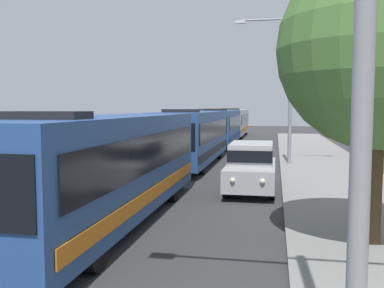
{
  "coord_description": "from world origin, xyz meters",
  "views": [
    {
      "loc": [
        3.3,
        1.35,
        3.28
      ],
      "look_at": [
        0.01,
        18.43,
        1.82
      ],
      "focal_mm": 40.45,
      "sensor_mm": 36.0,
      "label": 1
    }
  ],
  "objects_px": {
    "bus_second_in_line": "(194,135)",
    "white_suv": "(251,165)",
    "bus_lead": "(109,164)",
    "bus_middle": "(221,126)",
    "streetlamp_mid": "(291,73)",
    "box_truck_oncoming": "(211,120)",
    "roadside_tree": "(380,49)",
    "bus_fourth_in_line": "(234,122)"
  },
  "relations": [
    {
      "from": "streetlamp_mid",
      "to": "bus_second_in_line",
      "type": "bearing_deg",
      "value": -175.65
    },
    {
      "from": "bus_fourth_in_line",
      "to": "white_suv",
      "type": "distance_m",
      "value": 32.15
    },
    {
      "from": "bus_lead",
      "to": "bus_second_in_line",
      "type": "relative_size",
      "value": 1.0
    },
    {
      "from": "white_suv",
      "to": "streetlamp_mid",
      "type": "xyz_separation_m",
      "value": [
        1.7,
        7.74,
        4.16
      ]
    },
    {
      "from": "bus_lead",
      "to": "bus_middle",
      "type": "relative_size",
      "value": 1.03
    },
    {
      "from": "bus_second_in_line",
      "to": "roadside_tree",
      "type": "xyz_separation_m",
      "value": [
        6.87,
        -13.92,
        2.9
      ]
    },
    {
      "from": "bus_fourth_in_line",
      "to": "box_truck_oncoming",
      "type": "bearing_deg",
      "value": 127.85
    },
    {
      "from": "box_truck_oncoming",
      "to": "roadside_tree",
      "type": "height_order",
      "value": "roadside_tree"
    },
    {
      "from": "white_suv",
      "to": "box_truck_oncoming",
      "type": "xyz_separation_m",
      "value": [
        -7.0,
        36.18,
        0.68
      ]
    },
    {
      "from": "bus_fourth_in_line",
      "to": "streetlamp_mid",
      "type": "height_order",
      "value": "streetlamp_mid"
    },
    {
      "from": "bus_fourth_in_line",
      "to": "bus_second_in_line",
      "type": "bearing_deg",
      "value": -90.0
    },
    {
      "from": "bus_second_in_line",
      "to": "box_truck_oncoming",
      "type": "xyz_separation_m",
      "value": [
        -3.3,
        28.85,
        0.02
      ]
    },
    {
      "from": "bus_fourth_in_line",
      "to": "streetlamp_mid",
      "type": "distance_m",
      "value": 25.03
    },
    {
      "from": "bus_lead",
      "to": "bus_fourth_in_line",
      "type": "height_order",
      "value": "same"
    },
    {
      "from": "box_truck_oncoming",
      "to": "streetlamp_mid",
      "type": "xyz_separation_m",
      "value": [
        8.7,
        -28.44,
        3.48
      ]
    },
    {
      "from": "bus_fourth_in_line",
      "to": "white_suv",
      "type": "bearing_deg",
      "value": -83.39
    },
    {
      "from": "roadside_tree",
      "to": "streetlamp_mid",
      "type": "bearing_deg",
      "value": 95.86
    },
    {
      "from": "white_suv",
      "to": "box_truck_oncoming",
      "type": "bearing_deg",
      "value": 100.95
    },
    {
      "from": "bus_lead",
      "to": "white_suv",
      "type": "height_order",
      "value": "bus_lead"
    },
    {
      "from": "bus_fourth_in_line",
      "to": "bus_lead",
      "type": "bearing_deg",
      "value": -90.0
    },
    {
      "from": "bus_second_in_line",
      "to": "white_suv",
      "type": "distance_m",
      "value": 8.24
    },
    {
      "from": "bus_middle",
      "to": "roadside_tree",
      "type": "distance_m",
      "value": 27.46
    },
    {
      "from": "streetlamp_mid",
      "to": "bus_middle",
      "type": "bearing_deg",
      "value": 114.04
    },
    {
      "from": "bus_middle",
      "to": "white_suv",
      "type": "height_order",
      "value": "bus_middle"
    },
    {
      "from": "bus_middle",
      "to": "streetlamp_mid",
      "type": "distance_m",
      "value": 13.7
    },
    {
      "from": "bus_second_in_line",
      "to": "bus_lead",
      "type": "bearing_deg",
      "value": -90.0
    },
    {
      "from": "white_suv",
      "to": "roadside_tree",
      "type": "bearing_deg",
      "value": -64.28
    },
    {
      "from": "bus_second_in_line",
      "to": "streetlamp_mid",
      "type": "relative_size",
      "value": 1.4
    },
    {
      "from": "bus_lead",
      "to": "box_truck_oncoming",
      "type": "distance_m",
      "value": 41.87
    },
    {
      "from": "bus_second_in_line",
      "to": "streetlamp_mid",
      "type": "bearing_deg",
      "value": 4.35
    },
    {
      "from": "bus_lead",
      "to": "box_truck_oncoming",
      "type": "relative_size",
      "value": 1.45
    },
    {
      "from": "bus_second_in_line",
      "to": "white_suv",
      "type": "xyz_separation_m",
      "value": [
        3.7,
        -7.33,
        -0.66
      ]
    },
    {
      "from": "bus_fourth_in_line",
      "to": "bus_middle",
      "type": "bearing_deg",
      "value": -90.0
    },
    {
      "from": "bus_second_in_line",
      "to": "box_truck_oncoming",
      "type": "height_order",
      "value": "bus_second_in_line"
    },
    {
      "from": "bus_second_in_line",
      "to": "white_suv",
      "type": "bearing_deg",
      "value": -63.24
    },
    {
      "from": "bus_fourth_in_line",
      "to": "white_suv",
      "type": "xyz_separation_m",
      "value": [
        3.7,
        -31.93,
        -0.66
      ]
    },
    {
      "from": "bus_lead",
      "to": "box_truck_oncoming",
      "type": "height_order",
      "value": "bus_lead"
    },
    {
      "from": "streetlamp_mid",
      "to": "roadside_tree",
      "type": "xyz_separation_m",
      "value": [
        1.47,
        -14.33,
        -0.6
      ]
    },
    {
      "from": "bus_second_in_line",
      "to": "bus_fourth_in_line",
      "type": "bearing_deg",
      "value": 90.0
    },
    {
      "from": "bus_middle",
      "to": "white_suv",
      "type": "distance_m",
      "value": 20.2
    },
    {
      "from": "bus_lead",
      "to": "bus_fourth_in_line",
      "type": "relative_size",
      "value": 0.95
    },
    {
      "from": "bus_fourth_in_line",
      "to": "roadside_tree",
      "type": "xyz_separation_m",
      "value": [
        6.87,
        -38.51,
        2.9
      ]
    }
  ]
}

